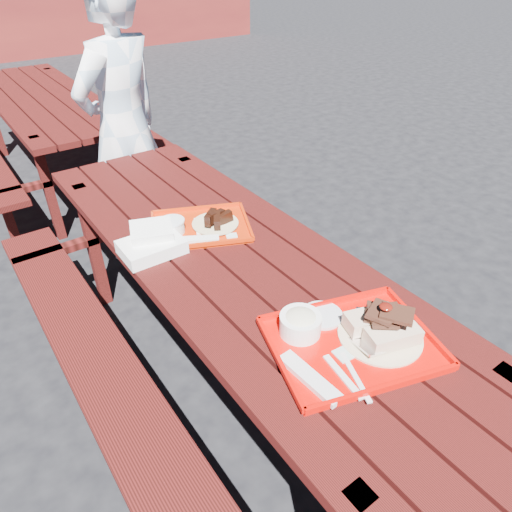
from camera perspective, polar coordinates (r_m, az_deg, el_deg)
name	(u,v)px	position (r m, az deg, el deg)	size (l,w,h in m)	color
ground	(238,381)	(2.30, -2.27, -15.29)	(60.00, 60.00, 0.00)	black
picnic_table_near	(235,291)	(1.91, -2.64, -4.37)	(1.41, 2.40, 0.75)	#420E0C
picnic_table_far	(48,119)	(4.30, -24.58, 15.34)	(1.41, 2.40, 0.75)	#420E0C
near_tray	(349,333)	(1.42, 11.53, -9.39)	(0.57, 0.50, 0.15)	#CB0803
far_tray	(199,226)	(1.95, -7.13, 3.77)	(0.50, 0.45, 0.07)	#B82606
white_cloth	(152,242)	(1.83, -12.91, 1.67)	(0.24, 0.21, 0.10)	white
person	(124,129)	(2.91, -16.16, 14.96)	(0.62, 0.41, 1.70)	#A3C1DB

